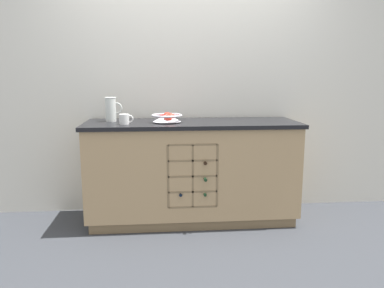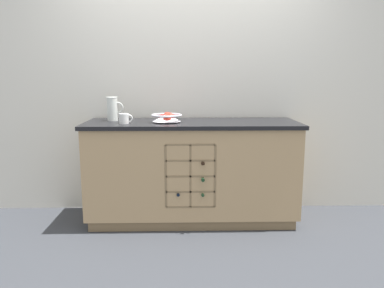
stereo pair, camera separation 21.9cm
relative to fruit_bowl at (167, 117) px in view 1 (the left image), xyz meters
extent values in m
plane|color=#383A3F|center=(0.23, 0.04, -0.97)|extent=(14.00, 14.00, 0.00)
cube|color=silver|center=(0.23, 0.41, 0.30)|extent=(4.40, 0.06, 2.55)
cube|color=olive|center=(0.23, 0.04, -0.93)|extent=(1.82, 0.54, 0.09)
cube|color=tan|center=(0.23, 0.04, -0.48)|extent=(1.88, 0.60, 0.80)
cube|color=black|center=(0.23, 0.04, -0.06)|extent=(1.92, 0.64, 0.03)
cube|color=olive|center=(0.21, -0.17, -0.47)|extent=(0.42, 0.01, 0.54)
cube|color=olive|center=(0.00, -0.22, -0.47)|extent=(0.02, 0.10, 0.54)
cube|color=olive|center=(0.41, -0.22, -0.47)|extent=(0.02, 0.10, 0.54)
cube|color=olive|center=(0.21, -0.22, -0.74)|extent=(0.42, 0.10, 0.02)
cube|color=olive|center=(0.21, -0.22, -0.61)|extent=(0.42, 0.10, 0.02)
cube|color=olive|center=(0.21, -0.22, -0.47)|extent=(0.42, 0.10, 0.02)
cube|color=olive|center=(0.21, -0.22, -0.34)|extent=(0.42, 0.10, 0.02)
cube|color=olive|center=(0.21, -0.22, -0.20)|extent=(0.42, 0.10, 0.02)
cube|color=olive|center=(0.21, -0.22, -0.47)|extent=(0.02, 0.10, 0.54)
cylinder|color=black|center=(0.10, -0.10, -0.63)|extent=(0.07, 0.19, 0.07)
cylinder|color=black|center=(0.10, -0.24, -0.63)|extent=(0.03, 0.08, 0.03)
cylinder|color=#19381E|center=(0.31, -0.12, -0.63)|extent=(0.07, 0.19, 0.07)
cylinder|color=#19381E|center=(0.31, -0.25, -0.63)|extent=(0.03, 0.08, 0.03)
cylinder|color=#19381E|center=(0.31, -0.12, -0.50)|extent=(0.07, 0.21, 0.07)
cylinder|color=#19381E|center=(0.31, -0.27, -0.50)|extent=(0.03, 0.09, 0.03)
cylinder|color=black|center=(0.31, -0.09, -0.36)|extent=(0.08, 0.21, 0.08)
cylinder|color=black|center=(0.31, -0.24, -0.36)|extent=(0.03, 0.09, 0.03)
cylinder|color=silver|center=(0.00, 0.00, -0.04)|extent=(0.12, 0.12, 0.01)
cone|color=silver|center=(0.00, 0.00, 0.00)|extent=(0.25, 0.25, 0.06)
torus|color=silver|center=(0.00, 0.00, 0.02)|extent=(0.27, 0.27, 0.02)
sphere|color=red|center=(0.01, -0.06, 0.00)|extent=(0.07, 0.07, 0.07)
sphere|color=red|center=(0.00, 0.06, 0.00)|extent=(0.08, 0.08, 0.08)
sphere|color=red|center=(-0.04, 0.01, -0.01)|extent=(0.07, 0.07, 0.07)
sphere|color=red|center=(0.03, -0.01, 0.00)|extent=(0.08, 0.08, 0.08)
cylinder|color=silver|center=(-0.50, 0.13, 0.06)|extent=(0.10, 0.10, 0.22)
torus|color=silver|center=(-0.50, 0.13, 0.17)|extent=(0.10, 0.10, 0.01)
torus|color=silver|center=(-0.45, 0.13, 0.07)|extent=(0.10, 0.01, 0.10)
cylinder|color=white|center=(-0.37, -0.08, 0.00)|extent=(0.09, 0.09, 0.09)
torus|color=white|center=(-0.32, -0.08, 0.00)|extent=(0.07, 0.01, 0.07)
camera|label=1|loc=(-0.07, -3.30, 0.37)|focal=35.00mm
camera|label=2|loc=(0.15, -3.31, 0.37)|focal=35.00mm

